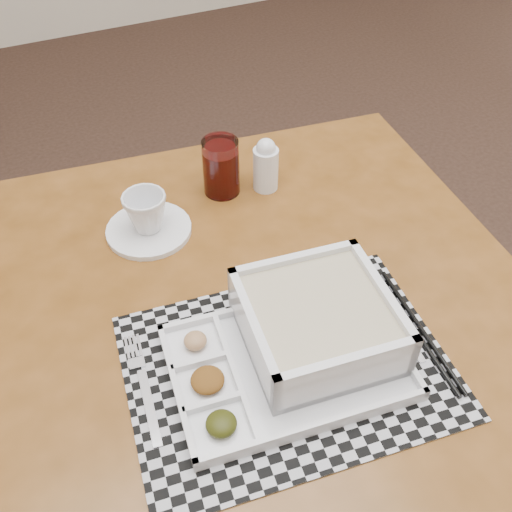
{
  "coord_description": "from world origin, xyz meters",
  "views": [
    {
      "loc": [
        -0.88,
        -0.8,
        1.35
      ],
      "look_at": [
        -0.62,
        -0.27,
        0.77
      ],
      "focal_mm": 40.0,
      "sensor_mm": 36.0,
      "label": 1
    }
  ],
  "objects_px": {
    "dining_table": "(251,329)",
    "juice_glass": "(221,169)",
    "cup": "(146,212)",
    "creamer_bottle": "(266,165)",
    "serving_tray": "(308,333)"
  },
  "relations": [
    {
      "from": "dining_table",
      "to": "juice_glass",
      "type": "height_order",
      "value": "juice_glass"
    },
    {
      "from": "cup",
      "to": "creamer_bottle",
      "type": "height_order",
      "value": "creamer_bottle"
    },
    {
      "from": "serving_tray",
      "to": "juice_glass",
      "type": "bearing_deg",
      "value": 84.8
    },
    {
      "from": "dining_table",
      "to": "creamer_bottle",
      "type": "relative_size",
      "value": 9.41
    },
    {
      "from": "juice_glass",
      "to": "creamer_bottle",
      "type": "bearing_deg",
      "value": -17.65
    },
    {
      "from": "dining_table",
      "to": "creamer_bottle",
      "type": "bearing_deg",
      "value": 59.3
    },
    {
      "from": "serving_tray",
      "to": "cup",
      "type": "xyz_separation_m",
      "value": [
        -0.13,
        0.34,
        0.01
      ]
    },
    {
      "from": "dining_table",
      "to": "juice_glass",
      "type": "bearing_deg",
      "value": 75.81
    },
    {
      "from": "dining_table",
      "to": "cup",
      "type": "bearing_deg",
      "value": 112.42
    },
    {
      "from": "serving_tray",
      "to": "cup",
      "type": "height_order",
      "value": "serving_tray"
    },
    {
      "from": "creamer_bottle",
      "to": "juice_glass",
      "type": "bearing_deg",
      "value": 162.35
    },
    {
      "from": "serving_tray",
      "to": "dining_table",
      "type": "bearing_deg",
      "value": 106.2
    },
    {
      "from": "cup",
      "to": "juice_glass",
      "type": "height_order",
      "value": "juice_glass"
    },
    {
      "from": "dining_table",
      "to": "cup",
      "type": "distance_m",
      "value": 0.27
    },
    {
      "from": "serving_tray",
      "to": "creamer_bottle",
      "type": "relative_size",
      "value": 3.22
    }
  ]
}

